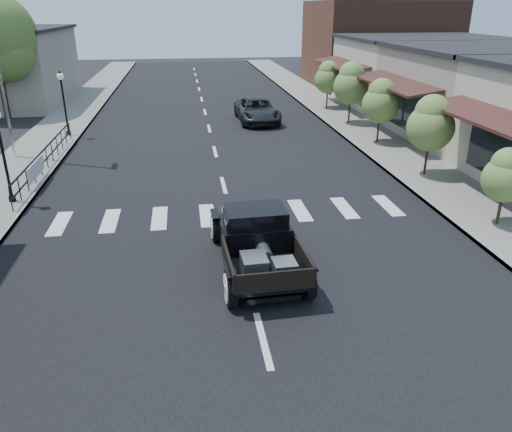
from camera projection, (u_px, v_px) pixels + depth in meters
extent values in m
plane|color=black|center=(245.00, 272.00, 13.32)|extent=(120.00, 120.00, 0.00)
cube|color=black|center=(211.00, 137.00, 26.99)|extent=(14.00, 80.00, 0.02)
cube|color=gray|center=(47.00, 141.00, 25.85)|extent=(3.00, 80.00, 0.15)
cube|color=gray|center=(362.00, 131.00, 28.09)|extent=(3.00, 80.00, 0.15)
cube|color=gray|center=(497.00, 95.00, 26.28)|extent=(10.00, 9.00, 4.50)
cube|color=beige|center=(421.00, 74.00, 34.49)|extent=(10.00, 9.00, 4.50)
cube|color=brown|center=(377.00, 44.00, 43.19)|extent=(11.00, 10.00, 7.00)
imported|color=black|center=(257.00, 111.00, 30.30)|extent=(2.41, 5.04, 1.39)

